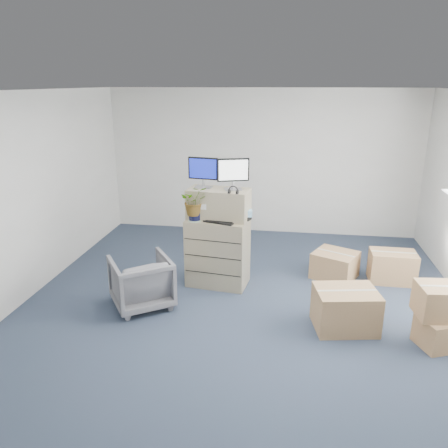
{
  "coord_description": "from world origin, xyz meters",
  "views": [
    {
      "loc": [
        0.55,
        -4.97,
        2.9
      ],
      "look_at": [
        -0.27,
        0.4,
        1.13
      ],
      "focal_mm": 35.0,
      "sensor_mm": 36.0,
      "label": 1
    }
  ],
  "objects_px": {
    "potted_plant": "(195,205)",
    "water_bottle": "(226,210)",
    "monitor_right": "(233,172)",
    "keyboard": "(220,222)",
    "filing_cabinet_lower": "(218,252)",
    "monitor_left": "(203,171)",
    "office_chair": "(141,280)"
  },
  "relations": [
    {
      "from": "filing_cabinet_lower",
      "to": "monitor_left",
      "type": "height_order",
      "value": "monitor_left"
    },
    {
      "from": "monitor_left",
      "to": "potted_plant",
      "type": "height_order",
      "value": "monitor_left"
    },
    {
      "from": "monitor_left",
      "to": "keyboard",
      "type": "bearing_deg",
      "value": -33.71
    },
    {
      "from": "potted_plant",
      "to": "water_bottle",
      "type": "bearing_deg",
      "value": 19.99
    },
    {
      "from": "water_bottle",
      "to": "monitor_right",
      "type": "bearing_deg",
      "value": 0.41
    },
    {
      "from": "water_bottle",
      "to": "office_chair",
      "type": "distance_m",
      "value": 1.54
    },
    {
      "from": "filing_cabinet_lower",
      "to": "keyboard",
      "type": "xyz_separation_m",
      "value": [
        0.05,
        -0.14,
        0.52
      ]
    },
    {
      "from": "office_chair",
      "to": "monitor_right",
      "type": "bearing_deg",
      "value": -176.4
    },
    {
      "from": "filing_cabinet_lower",
      "to": "potted_plant",
      "type": "bearing_deg",
      "value": -151.99
    },
    {
      "from": "keyboard",
      "to": "office_chair",
      "type": "bearing_deg",
      "value": -125.72
    },
    {
      "from": "filing_cabinet_lower",
      "to": "monitor_right",
      "type": "height_order",
      "value": "monitor_right"
    },
    {
      "from": "monitor_left",
      "to": "keyboard",
      "type": "relative_size",
      "value": 1.0
    },
    {
      "from": "monitor_left",
      "to": "monitor_right",
      "type": "xyz_separation_m",
      "value": [
        0.44,
        -0.07,
        0.0
      ]
    },
    {
      "from": "monitor_right",
      "to": "office_chair",
      "type": "xyz_separation_m",
      "value": [
        -1.12,
        -0.87,
        -1.32
      ]
    },
    {
      "from": "filing_cabinet_lower",
      "to": "monitor_left",
      "type": "xyz_separation_m",
      "value": [
        -0.22,
        0.11,
        1.19
      ]
    },
    {
      "from": "monitor_left",
      "to": "monitor_right",
      "type": "bearing_deg",
      "value": -0.67
    },
    {
      "from": "monitor_left",
      "to": "office_chair",
      "type": "relative_size",
      "value": 0.58
    },
    {
      "from": "filing_cabinet_lower",
      "to": "office_chair",
      "type": "relative_size",
      "value": 1.33
    },
    {
      "from": "monitor_right",
      "to": "water_bottle",
      "type": "xyz_separation_m",
      "value": [
        -0.1,
        -0.0,
        -0.55
      ]
    },
    {
      "from": "monitor_left",
      "to": "potted_plant",
      "type": "bearing_deg",
      "value": -102.48
    },
    {
      "from": "keyboard",
      "to": "potted_plant",
      "type": "bearing_deg",
      "value": -165.16
    },
    {
      "from": "filing_cabinet_lower",
      "to": "keyboard",
      "type": "height_order",
      "value": "keyboard"
    },
    {
      "from": "monitor_left",
      "to": "potted_plant",
      "type": "xyz_separation_m",
      "value": [
        -0.09,
        -0.23,
        -0.44
      ]
    },
    {
      "from": "monitor_left",
      "to": "potted_plant",
      "type": "distance_m",
      "value": 0.5
    },
    {
      "from": "water_bottle",
      "to": "potted_plant",
      "type": "bearing_deg",
      "value": -160.01
    },
    {
      "from": "filing_cabinet_lower",
      "to": "potted_plant",
      "type": "height_order",
      "value": "potted_plant"
    },
    {
      "from": "monitor_right",
      "to": "keyboard",
      "type": "xyz_separation_m",
      "value": [
        -0.17,
        -0.18,
        -0.67
      ]
    },
    {
      "from": "filing_cabinet_lower",
      "to": "office_chair",
      "type": "distance_m",
      "value": 1.23
    },
    {
      "from": "filing_cabinet_lower",
      "to": "keyboard",
      "type": "distance_m",
      "value": 0.54
    },
    {
      "from": "filing_cabinet_lower",
      "to": "monitor_right",
      "type": "bearing_deg",
      "value": 17.77
    },
    {
      "from": "water_bottle",
      "to": "office_chair",
      "type": "relative_size",
      "value": 0.36
    },
    {
      "from": "monitor_left",
      "to": "office_chair",
      "type": "bearing_deg",
      "value": -117.48
    }
  ]
}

